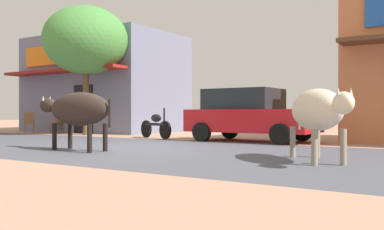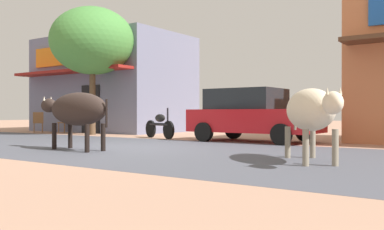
% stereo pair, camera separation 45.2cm
% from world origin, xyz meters
% --- Properties ---
extents(ground, '(80.00, 80.00, 0.00)m').
position_xyz_m(ground, '(0.00, 0.00, 0.00)').
color(ground, tan).
extents(asphalt_road, '(72.00, 6.45, 0.00)m').
position_xyz_m(asphalt_road, '(0.00, 0.00, 0.00)').
color(asphalt_road, '#4F525D').
rests_on(asphalt_road, ground).
extents(storefront_left_cafe, '(7.21, 5.41, 4.53)m').
position_xyz_m(storefront_left_cafe, '(-7.57, 7.08, 2.27)').
color(storefront_left_cafe, slate).
rests_on(storefront_left_cafe, ground).
extents(roadside_tree, '(3.41, 3.41, 5.18)m').
position_xyz_m(roadside_tree, '(-5.58, 3.95, 3.80)').
color(roadside_tree, brown).
rests_on(roadside_tree, ground).
extents(parked_hatchback_car, '(3.96, 2.05, 1.64)m').
position_xyz_m(parked_hatchback_car, '(1.59, 4.00, 0.84)').
color(parked_hatchback_car, red).
rests_on(parked_hatchback_car, ground).
extents(parked_motorcycle, '(1.77, 0.71, 1.06)m').
position_xyz_m(parked_motorcycle, '(-1.83, 3.67, 0.47)').
color(parked_motorcycle, black).
rests_on(parked_motorcycle, ground).
extents(cow_near_brown, '(2.59, 0.80, 1.38)m').
position_xyz_m(cow_near_brown, '(-0.48, -1.14, 0.97)').
color(cow_near_brown, '#2F241F').
rests_on(cow_near_brown, ground).
extents(cow_far_dark, '(1.86, 2.34, 1.34)m').
position_xyz_m(cow_far_dark, '(4.98, -0.36, 0.94)').
color(cow_far_dark, beige).
rests_on(cow_far_dark, ground).
extents(cafe_chair_near_tree, '(0.61, 0.61, 0.92)m').
position_xyz_m(cafe_chair_near_tree, '(-8.93, 3.78, 0.51)').
color(cafe_chair_near_tree, brown).
rests_on(cafe_chair_near_tree, ground).
extents(cafe_chair_by_doorway, '(0.50, 0.50, 0.92)m').
position_xyz_m(cafe_chair_by_doorway, '(-8.16, 4.67, 0.51)').
color(cafe_chair_by_doorway, brown).
rests_on(cafe_chair_by_doorway, ground).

